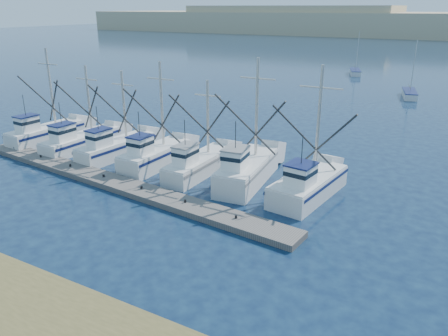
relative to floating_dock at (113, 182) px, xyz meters
The scene contains 6 objects.
ground 12.14m from the floating_dock, 34.52° to the right, with size 500.00×500.00×0.00m, color #0B1833.
floating_dock is the anchor object (origin of this frame).
dune_ridge 203.43m from the floating_dock, 87.18° to the left, with size 360.00×60.00×10.00m, color tan.
trawler_fleet 5.00m from the floating_dock, 81.07° to the left, with size 29.69×8.19×9.11m.
sailboat_near 48.79m from the floating_dock, 72.36° to the left, with size 2.96×6.60×8.10m.
sailboat_far 65.66m from the floating_dock, 87.87° to the left, with size 3.50×6.47×8.10m.
Camera 1 is at (11.82, -15.44, 12.48)m, focal length 35.00 mm.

